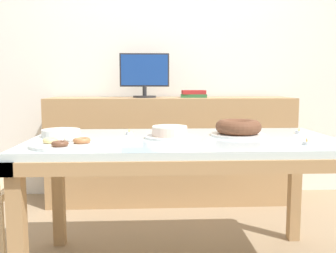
# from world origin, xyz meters

# --- Properties ---
(wall_back) EXTENTS (8.00, 0.10, 2.60)m
(wall_back) POSITION_xyz_m (0.00, 1.56, 1.30)
(wall_back) COLOR white
(wall_back) RESTS_ON ground
(dining_table) EXTENTS (1.67, 0.87, 0.75)m
(dining_table) POSITION_xyz_m (0.00, 0.00, 0.66)
(dining_table) COLOR silver
(dining_table) RESTS_ON ground
(sideboard) EXTENTS (2.10, 0.44, 0.92)m
(sideboard) POSITION_xyz_m (0.00, 1.26, 0.46)
(sideboard) COLOR tan
(sideboard) RESTS_ON ground
(computer_monitor) EXTENTS (0.42, 0.20, 0.38)m
(computer_monitor) POSITION_xyz_m (-0.23, 1.26, 1.11)
(computer_monitor) COLOR #262628
(computer_monitor) RESTS_ON sideboard
(book_stack) EXTENTS (0.24, 0.17, 0.06)m
(book_stack) POSITION_xyz_m (0.20, 1.26, 0.95)
(book_stack) COLOR #2D6638
(book_stack) RESTS_ON sideboard
(cake_chocolate_round) EXTENTS (0.27, 0.27, 0.07)m
(cake_chocolate_round) POSITION_xyz_m (-0.08, 0.01, 0.78)
(cake_chocolate_round) COLOR white
(cake_chocolate_round) RESTS_ON dining_table
(cake_golden_bundt) EXTENTS (0.31, 0.31, 0.09)m
(cake_golden_bundt) POSITION_xyz_m (0.31, 0.07, 0.79)
(cake_golden_bundt) COLOR white
(cake_golden_bundt) RESTS_ON dining_table
(pastry_platter) EXTENTS (0.33, 0.33, 0.04)m
(pastry_platter) POSITION_xyz_m (-0.58, -0.23, 0.76)
(pastry_platter) COLOR white
(pastry_platter) RESTS_ON dining_table
(plate_stack) EXTENTS (0.21, 0.21, 0.04)m
(plate_stack) POSITION_xyz_m (-0.68, 0.10, 0.77)
(plate_stack) COLOR white
(plate_stack) RESTS_ON dining_table
(tealight_left_edge) EXTENTS (0.04, 0.04, 0.04)m
(tealight_left_edge) POSITION_xyz_m (0.70, 0.15, 0.76)
(tealight_left_edge) COLOR silver
(tealight_left_edge) RESTS_ON dining_table
(tealight_near_cakes) EXTENTS (0.04, 0.04, 0.04)m
(tealight_near_cakes) POSITION_xyz_m (0.45, 0.25, 0.76)
(tealight_near_cakes) COLOR silver
(tealight_near_cakes) RESTS_ON dining_table
(tealight_right_edge) EXTENTS (0.04, 0.04, 0.04)m
(tealight_right_edge) POSITION_xyz_m (0.57, -0.25, 0.76)
(tealight_right_edge) COLOR silver
(tealight_right_edge) RESTS_ON dining_table
(tealight_near_front) EXTENTS (0.04, 0.04, 0.04)m
(tealight_near_front) POSITION_xyz_m (-0.30, 0.15, 0.76)
(tealight_near_front) COLOR silver
(tealight_near_front) RESTS_ON dining_table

